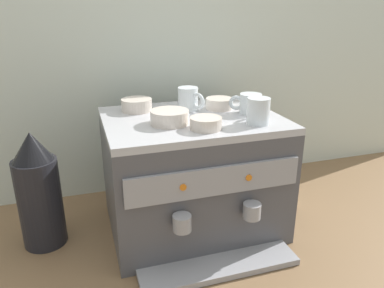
{
  "coord_description": "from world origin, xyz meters",
  "views": [
    {
      "loc": [
        -0.37,
        -1.15,
        0.77
      ],
      "look_at": [
        0.0,
        0.0,
        0.32
      ],
      "focal_mm": 34.36,
      "sensor_mm": 36.0,
      "label": 1
    }
  ],
  "objects": [
    {
      "name": "espresso_machine",
      "position": [
        0.0,
        -0.0,
        0.21
      ],
      "size": [
        0.59,
        0.57,
        0.42
      ],
      "color": "#4C4C51",
      "rests_on": "ground_plane"
    },
    {
      "name": "ceramic_cup_0",
      "position": [
        0.18,
        -0.14,
        0.46
      ],
      "size": [
        0.08,
        0.11,
        0.08
      ],
      "color": "silver",
      "rests_on": "espresso_machine"
    },
    {
      "name": "ceramic_bowl_0",
      "position": [
        -0.09,
        -0.06,
        0.44
      ],
      "size": [
        0.12,
        0.12,
        0.04
      ],
      "color": "beige",
      "rests_on": "espresso_machine"
    },
    {
      "name": "milk_pitcher",
      "position": [
        0.42,
        0.01,
        0.06
      ],
      "size": [
        0.08,
        0.08,
        0.13
      ],
      "primitive_type": "cylinder",
      "color": "#B7B7BC",
      "rests_on": "ground_plane"
    },
    {
      "name": "coffee_grinder",
      "position": [
        -0.52,
        0.04,
        0.19
      ],
      "size": [
        0.14,
        0.14,
        0.4
      ],
      "color": "black",
      "rests_on": "ground_plane"
    },
    {
      "name": "tiled_backsplash_wall",
      "position": [
        0.0,
        0.38,
        0.57
      ],
      "size": [
        2.8,
        0.03,
        1.14
      ],
      "primitive_type": "cube",
      "color": "silver",
      "rests_on": "ground_plane"
    },
    {
      "name": "ceramic_cup_2",
      "position": [
        0.01,
        0.08,
        0.46
      ],
      "size": [
        0.08,
        0.11,
        0.08
      ],
      "color": "silver",
      "rests_on": "espresso_machine"
    },
    {
      "name": "ceramic_bowl_2",
      "position": [
        0.13,
        0.07,
        0.44
      ],
      "size": [
        0.1,
        0.1,
        0.04
      ],
      "color": "beige",
      "rests_on": "espresso_machine"
    },
    {
      "name": "ceramic_bowl_3",
      "position": [
        0.0,
        -0.14,
        0.44
      ],
      "size": [
        0.1,
        0.1,
        0.04
      ],
      "color": "beige",
      "rests_on": "espresso_machine"
    },
    {
      "name": "ceramic_cup_1",
      "position": [
        0.2,
        -0.02,
        0.45
      ],
      "size": [
        0.11,
        0.09,
        0.07
      ],
      "color": "silver",
      "rests_on": "espresso_machine"
    },
    {
      "name": "ceramic_bowl_1",
      "position": [
        -0.17,
        0.13,
        0.44
      ],
      "size": [
        0.11,
        0.11,
        0.04
      ],
      "color": "beige",
      "rests_on": "espresso_machine"
    },
    {
      "name": "ground_plane",
      "position": [
        0.0,
        0.0,
        0.0
      ],
      "size": [
        4.0,
        4.0,
        0.0
      ],
      "primitive_type": "plane",
      "color": "brown"
    }
  ]
}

